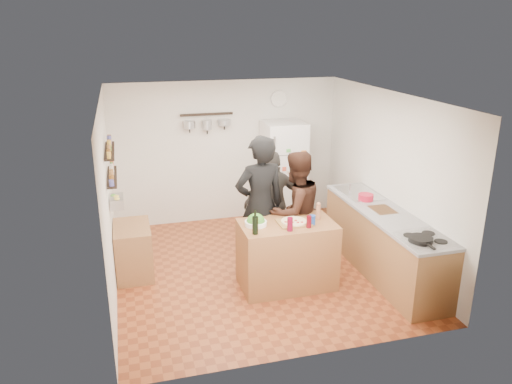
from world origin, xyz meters
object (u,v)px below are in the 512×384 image
object	(u,v)px
person_back	(274,202)
wall_clock	(279,99)
salad_bowl	(256,223)
counter_run	(383,243)
fridge	(283,172)
pepper_mill	(318,212)
side_table	(133,250)
person_center	(295,212)
person_left	(260,206)
prep_island	(287,255)
salt_canister	(312,220)
red_bowl	(366,197)
wine_bottle	(255,225)
skillet	(421,239)

from	to	relation	value
person_back	wall_clock	bearing A→B (deg)	-111.10
salad_bowl	person_back	size ratio (longest dim) A/B	0.18
counter_run	fridge	distance (m)	2.46
pepper_mill	side_table	world-z (taller)	pepper_mill
person_center	wall_clock	bearing A→B (deg)	-120.88
salad_bowl	side_table	distance (m)	1.86
pepper_mill	wall_clock	world-z (taller)	wall_clock
pepper_mill	person_left	size ratio (longest dim) A/B	0.09
prep_island	fridge	distance (m)	2.47
pepper_mill	person_left	xyz separation A→B (m)	(-0.69, 0.46, -0.00)
salad_bowl	salt_canister	size ratio (longest dim) A/B	2.27
salt_canister	side_table	size ratio (longest dim) A/B	0.16
pepper_mill	fridge	world-z (taller)	fridge
person_left	salt_canister	bearing A→B (deg)	123.08
red_bowl	wall_clock	distance (m)	2.52
wine_bottle	pepper_mill	xyz separation A→B (m)	(0.95, 0.27, -0.02)
counter_run	person_back	bearing A→B (deg)	139.48
wall_clock	person_back	bearing A→B (deg)	-109.72
salad_bowl	counter_run	world-z (taller)	salad_bowl
fridge	person_back	bearing A→B (deg)	-114.60
fridge	side_table	xyz separation A→B (m)	(-2.69, -1.44, -0.54)
salad_bowl	fridge	world-z (taller)	fridge
person_center	fridge	world-z (taller)	fridge
person_center	counter_run	xyz separation A→B (m)	(1.18, -0.45, -0.43)
salad_bowl	skillet	world-z (taller)	skillet
prep_island	wine_bottle	world-z (taller)	wine_bottle
prep_island	wall_clock	bearing A→B (deg)	75.17
prep_island	red_bowl	world-z (taller)	red_bowl
salt_canister	person_back	distance (m)	1.27
salad_bowl	counter_run	distance (m)	1.93
red_bowl	side_table	size ratio (longest dim) A/B	0.28
fridge	salt_canister	bearing A→B (deg)	-99.35
pepper_mill	person_back	size ratio (longest dim) A/B	0.12
pepper_mill	counter_run	distance (m)	1.15
person_center	skillet	size ratio (longest dim) A/B	6.05
person_center	red_bowl	xyz separation A→B (m)	(1.13, 0.07, 0.09)
wine_bottle	person_back	distance (m)	1.52
side_table	red_bowl	bearing A→B (deg)	-5.73
skillet	red_bowl	size ratio (longest dim) A/B	1.29
prep_island	person_back	world-z (taller)	person_back
person_center	red_bowl	distance (m)	1.13
red_bowl	person_left	bearing A→B (deg)	-179.02
person_left	side_table	distance (m)	1.90
salt_canister	red_bowl	bearing A→B (deg)	30.84
wine_bottle	counter_run	xyz separation A→B (m)	(1.95, 0.24, -0.57)
prep_island	person_left	bearing A→B (deg)	114.78
person_left	fridge	distance (m)	2.04
pepper_mill	red_bowl	xyz separation A→B (m)	(0.95, 0.49, -0.04)
red_bowl	side_table	xyz separation A→B (m)	(-3.39, 0.34, -0.60)
person_left	prep_island	bearing A→B (deg)	107.50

